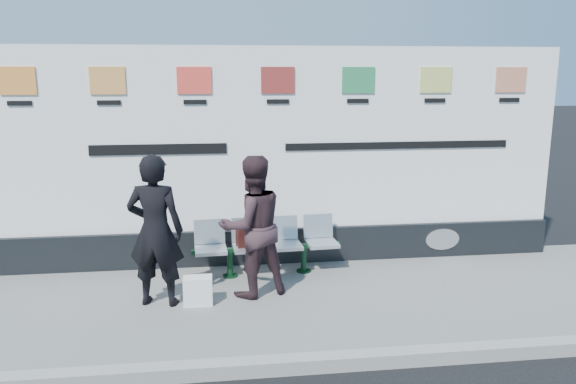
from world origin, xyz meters
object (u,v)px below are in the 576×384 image
at_px(billboard, 278,172).
at_px(bench, 267,259).
at_px(woman_left, 155,231).
at_px(woman_right, 252,226).

bearing_deg(billboard, bench, -110.56).
distance_m(woman_left, woman_right, 1.13).
bearing_deg(woman_right, billboard, -129.82).
distance_m(bench, woman_left, 1.72).
bearing_deg(billboard, woman_left, -139.08).
distance_m(billboard, bench, 1.23).
height_order(billboard, bench, billboard).
distance_m(bench, woman_right, 0.96).
xyz_separation_m(woman_left, woman_right, (1.12, 0.15, -0.03)).
bearing_deg(woman_left, bench, -137.23).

